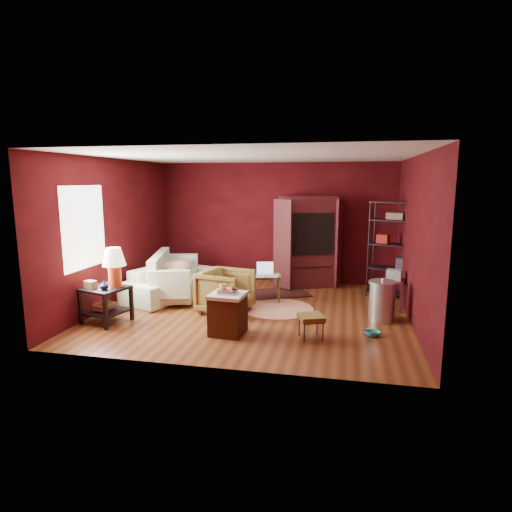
{
  "coord_description": "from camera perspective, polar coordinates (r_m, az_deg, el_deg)",
  "views": [
    {
      "loc": [
        1.62,
        -7.45,
        2.37
      ],
      "look_at": [
        0.0,
        0.2,
        1.0
      ],
      "focal_mm": 30.0,
      "sensor_mm": 36.0,
      "label": 1
    }
  ],
  "objects": [
    {
      "name": "small_stand",
      "position": [
        8.36,
        17.89,
        -3.04
      ],
      "size": [
        0.45,
        0.45,
        0.75
      ],
      "rotation": [
        0.0,
        0.0,
        -0.22
      ],
      "color": "#56181D",
      "rests_on": "ground"
    },
    {
      "name": "trash_can",
      "position": [
        7.68,
        16.46,
        -5.72
      ],
      "size": [
        0.5,
        0.5,
        0.75
      ],
      "rotation": [
        0.0,
        0.0,
        -0.05
      ],
      "color": "silver",
      "rests_on": "ground"
    },
    {
      "name": "sofa",
      "position": [
        9.01,
        -10.88,
        -2.6
      ],
      "size": [
        1.37,
        2.36,
        0.89
      ],
      "primitive_type": "imported",
      "rotation": [
        0.0,
        0.0,
        1.24
      ],
      "color": "beige",
      "rests_on": "ground"
    },
    {
      "name": "rug_round",
      "position": [
        8.13,
        2.83,
        -6.99
      ],
      "size": [
        1.73,
        1.73,
        0.01
      ],
      "rotation": [
        0.0,
        0.0,
        0.32
      ],
      "color": "#F9E9CF",
      "rests_on": "ground"
    },
    {
      "name": "armchair",
      "position": [
        7.82,
        -4.05,
        -4.45
      ],
      "size": [
        0.95,
        0.99,
        0.86
      ],
      "primitive_type": "imported",
      "rotation": [
        0.0,
        0.0,
        1.35
      ],
      "color": "black",
      "rests_on": "ground"
    },
    {
      "name": "sofa_cushions",
      "position": [
        9.03,
        -11.01,
        -2.81
      ],
      "size": [
        1.27,
        2.11,
        0.83
      ],
      "rotation": [
        0.0,
        0.0,
        0.27
      ],
      "color": "beige",
      "rests_on": "sofa"
    },
    {
      "name": "room",
      "position": [
        7.68,
        -0.62,
        2.7
      ],
      "size": [
        5.54,
        5.04,
        2.84
      ],
      "color": "brown",
      "rests_on": "ground"
    },
    {
      "name": "wire_shelving",
      "position": [
        9.13,
        17.98,
        1.36
      ],
      "size": [
        1.05,
        0.71,
        1.98
      ],
      "rotation": [
        0.0,
        0.0,
        -0.33
      ],
      "color": "#262027",
      "rests_on": "ground"
    },
    {
      "name": "rug_oriental",
      "position": [
        9.16,
        2.87,
        -4.96
      ],
      "size": [
        1.53,
        1.34,
        0.01
      ],
      "rotation": [
        0.0,
        0.0,
        0.46
      ],
      "color": "#441812",
      "rests_on": "ground"
    },
    {
      "name": "footstool",
      "position": [
        6.6,
        7.36,
        -8.24
      ],
      "size": [
        0.47,
        0.47,
        0.37
      ],
      "rotation": [
        0.0,
        0.0,
        0.38
      ],
      "color": "black",
      "rests_on": "ground"
    },
    {
      "name": "pet_bowl_steel",
      "position": [
        7.03,
        14.77,
        -9.15
      ],
      "size": [
        0.22,
        0.06,
        0.22
      ],
      "primitive_type": "imported",
      "rotation": [
        0.0,
        0.0,
        -0.01
      ],
      "color": "silver",
      "rests_on": "ground"
    },
    {
      "name": "tv_armoire",
      "position": [
        9.69,
        6.88,
        2.13
      ],
      "size": [
        1.49,
        1.21,
        2.04
      ],
      "rotation": [
        0.0,
        0.0,
        0.4
      ],
      "color": "#56181D",
      "rests_on": "ground"
    },
    {
      "name": "side_table",
      "position": [
        7.59,
        -18.89,
        -2.8
      ],
      "size": [
        0.8,
        0.8,
        1.28
      ],
      "rotation": [
        0.0,
        0.0,
        -0.27
      ],
      "color": "black",
      "rests_on": "ground"
    },
    {
      "name": "hamper",
      "position": [
        6.75,
        -3.78,
        -7.58
      ],
      "size": [
        0.57,
        0.57,
        0.75
      ],
      "rotation": [
        0.0,
        0.0,
        -0.08
      ],
      "color": "#482510",
      "rests_on": "ground"
    },
    {
      "name": "pet_bowl_turquoise",
      "position": [
        6.96,
        15.3,
        -9.33
      ],
      "size": [
        0.25,
        0.14,
        0.24
      ],
      "primitive_type": "imported",
      "rotation": [
        0.0,
        0.0,
        -0.32
      ],
      "color": "#25A8AD",
      "rests_on": "ground"
    },
    {
      "name": "laptop_desk",
      "position": [
        8.52,
        1.24,
        -2.91
      ],
      "size": [
        0.7,
        0.59,
        0.77
      ],
      "rotation": [
        0.0,
        0.0,
        0.21
      ],
      "color": "brown",
      "rests_on": "ground"
    },
    {
      "name": "mug",
      "position": [
        6.6,
        -4.42,
        -4.01
      ],
      "size": [
        0.14,
        0.12,
        0.11
      ],
      "primitive_type": "imported",
      "rotation": [
        0.0,
        0.0,
        0.4
      ],
      "color": "#F7EF78",
      "rests_on": "hamper"
    },
    {
      "name": "vase",
      "position": [
        7.45,
        -19.59,
        -3.75
      ],
      "size": [
        0.15,
        0.16,
        0.14
      ],
      "primitive_type": "imported",
      "rotation": [
        0.0,
        0.0,
        -0.11
      ],
      "color": "#0C103E",
      "rests_on": "side_table"
    }
  ]
}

